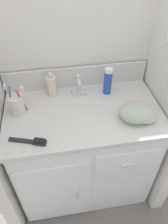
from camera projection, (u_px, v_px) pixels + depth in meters
name	position (u px, v px, depth m)	size (l,w,h in m)	color
ground_plane	(83.00, 182.00, 1.81)	(6.00, 6.00, 0.00)	slate
wall_back	(74.00, 38.00, 1.29)	(1.10, 0.08, 2.20)	silver
vanity	(83.00, 151.00, 1.53)	(0.92, 0.55, 0.80)	white
backsplash	(77.00, 77.00, 1.41)	(0.92, 0.02, 0.14)	silver
sink_faucet	(79.00, 87.00, 1.36)	(0.09, 0.09, 0.14)	silver
toothbrush_cup	(17.00, 104.00, 1.23)	(0.10, 0.08, 0.19)	silver
soap_dispenser	(52.00, 86.00, 1.34)	(0.06, 0.06, 0.16)	beige
shaving_cream_can	(108.00, 81.00, 1.34)	(0.05, 0.05, 0.17)	#234CB2
hairbrush	(33.00, 141.00, 1.09)	(0.19, 0.09, 0.03)	#232328
hand_towel	(139.00, 113.00, 1.20)	(0.20, 0.17, 0.09)	#A8BCA3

